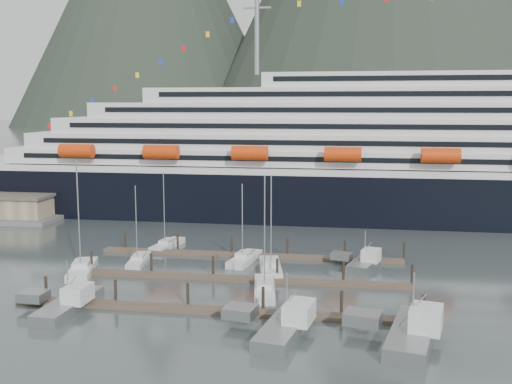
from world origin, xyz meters
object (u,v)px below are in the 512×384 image
(sailboat_b, at_px, (139,261))
(cruise_ship, at_px, (445,162))
(sailboat_a, at_px, (82,270))
(sailboat_d, at_px, (264,289))
(trawler_d, at_px, (410,332))
(sailboat_e, at_px, (167,245))
(trawler_a, at_px, (68,303))
(trawler_c, at_px, (285,323))
(sailboat_c, at_px, (271,268))
(sailboat_f, at_px, (245,259))
(trawler_e, at_px, (364,262))

(sailboat_b, bearing_deg, cruise_ship, -56.91)
(cruise_ship, bearing_deg, sailboat_a, -137.73)
(sailboat_d, bearing_deg, trawler_d, -137.28)
(cruise_ship, height_order, trawler_d, cruise_ship)
(sailboat_d, relative_size, sailboat_e, 1.17)
(trawler_d, bearing_deg, sailboat_a, 79.58)
(sailboat_b, height_order, trawler_a, sailboat_b)
(cruise_ship, distance_m, trawler_c, 74.79)
(sailboat_b, xyz_separation_m, sailboat_e, (1.21, 10.55, 0.01))
(cruise_ship, height_order, sailboat_d, cruise_ship)
(sailboat_c, relative_size, sailboat_f, 1.15)
(trawler_a, height_order, trawler_e, trawler_a)
(sailboat_d, xyz_separation_m, trawler_d, (17.01, -13.40, 0.55))
(sailboat_f, relative_size, trawler_e, 1.28)
(sailboat_c, distance_m, sailboat_e, 22.55)
(sailboat_f, distance_m, trawler_d, 35.47)
(cruise_ship, bearing_deg, trawler_a, -127.70)
(sailboat_e, distance_m, sailboat_f, 16.29)
(sailboat_a, xyz_separation_m, trawler_c, (31.17, -17.46, 0.43))
(sailboat_b, distance_m, trawler_a, 21.42)
(sailboat_b, relative_size, sailboat_d, 0.79)
(sailboat_a, xyz_separation_m, sailboat_d, (27.06, -4.68, -0.04))
(sailboat_d, height_order, trawler_d, sailboat_d)
(sailboat_e, xyz_separation_m, trawler_e, (32.54, -7.49, 0.40))
(sailboat_f, bearing_deg, cruise_ship, -30.16)
(sailboat_c, relative_size, trawler_c, 1.03)
(sailboat_c, height_order, trawler_a, sailboat_c)
(sailboat_b, height_order, sailboat_f, sailboat_f)
(sailboat_d, bearing_deg, sailboat_c, -5.86)
(sailboat_d, bearing_deg, sailboat_f, 10.90)
(cruise_ship, relative_size, sailboat_d, 13.47)
(sailboat_b, bearing_deg, sailboat_f, -87.04)
(trawler_e, bearing_deg, trawler_a, 141.24)
(trawler_a, distance_m, trawler_c, 25.97)
(sailboat_c, relative_size, trawler_d, 1.05)
(sailboat_b, xyz_separation_m, trawler_a, (-0.79, -21.41, 0.46))
(sailboat_f, distance_m, trawler_c, 28.60)
(sailboat_d, xyz_separation_m, trawler_e, (12.79, 14.08, 0.39))
(cruise_ship, relative_size, sailboat_f, 16.54)
(sailboat_b, bearing_deg, sailboat_a, 127.38)
(trawler_c, distance_m, trawler_d, 12.92)
(cruise_ship, relative_size, sailboat_e, 15.75)
(sailboat_b, xyz_separation_m, trawler_e, (33.75, 3.06, 0.42))
(sailboat_f, height_order, trawler_a, sailboat_f)
(sailboat_a, height_order, trawler_e, sailboat_a)
(sailboat_b, relative_size, sailboat_e, 0.93)
(sailboat_d, bearing_deg, trawler_e, -51.30)
(sailboat_f, bearing_deg, trawler_a, 155.69)
(sailboat_d, height_order, trawler_e, sailboat_d)
(sailboat_c, relative_size, sailboat_d, 0.93)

